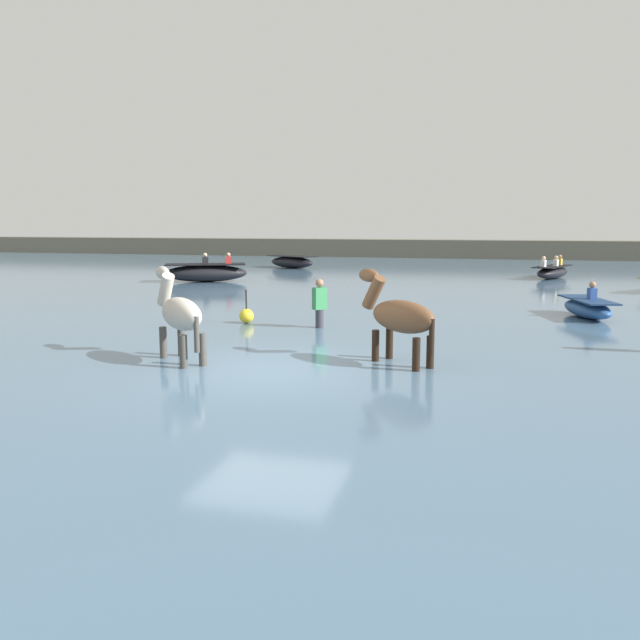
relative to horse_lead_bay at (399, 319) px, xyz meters
The scene contains 11 objects.
ground_plane 2.69m from the horse_lead_bay, 152.14° to the right, with size 120.00×120.00×0.00m, color gray.
water_surface 9.19m from the horse_lead_bay, 103.29° to the left, with size 90.00×90.00×0.42m, color slate.
horse_lead_bay is the anchor object (origin of this frame).
horse_trailing_pinto 4.07m from the horse_lead_bay, 168.56° to the right, with size 1.70×1.59×2.15m.
boat_distant_east 25.28m from the horse_lead_bay, 111.84° to the left, with size 3.36×2.58×0.69m.
boat_near_port 17.71m from the horse_lead_bay, 126.28° to the left, with size 3.83×2.64×1.27m.
boat_distant_west 20.49m from the horse_lead_bay, 77.65° to the left, with size 2.12×3.33×1.06m.
boat_mid_channel 8.28m from the horse_lead_bay, 59.60° to the left, with size 1.44×2.56×0.99m.
person_onlooker_right 4.36m from the horse_lead_bay, 124.57° to the left, with size 0.37×0.37×1.63m.
channel_buoy 5.89m from the horse_lead_bay, 139.75° to the left, with size 0.38×0.38×0.86m.
far_shoreline 36.84m from the horse_lead_bay, 93.27° to the left, with size 80.00×2.40×1.74m, color #605B4C.
Camera 1 is at (3.66, -10.39, 2.99)m, focal length 35.92 mm.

